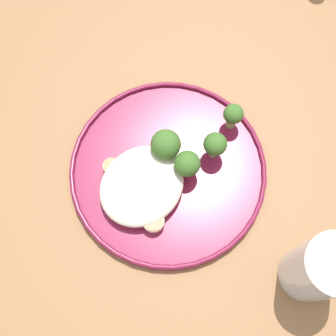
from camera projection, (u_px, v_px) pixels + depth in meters
ground at (170, 229)px, 1.39m from camera, size 6.00×6.00×0.00m
wooden_dining_table at (172, 154)px, 0.76m from camera, size 1.40×1.00×0.74m
dinner_plate at (168, 170)px, 0.66m from camera, size 0.29×0.29×0.02m
noodle_bed at (142, 186)px, 0.63m from camera, size 0.13×0.11×0.04m
seared_scallop_front_small at (124, 174)px, 0.64m from camera, size 0.04×0.04×0.02m
seared_scallop_tilted_round at (146, 178)px, 0.64m from camera, size 0.04×0.04×0.01m
seared_scallop_half_hidden at (111, 167)px, 0.65m from camera, size 0.02×0.02×0.01m
seared_scallop_left_edge at (151, 193)px, 0.64m from camera, size 0.03×0.03×0.01m
seared_scallop_large_seared at (153, 221)px, 0.62m from camera, size 0.03×0.03×0.02m
broccoli_floret_right_tilted at (187, 164)px, 0.62m from camera, size 0.04×0.04×0.06m
broccoli_floret_beside_noodles at (215, 145)px, 0.63m from camera, size 0.03×0.03×0.06m
broccoli_floret_rear_charred at (166, 145)px, 0.63m from camera, size 0.04×0.04×0.06m
broccoli_floret_front_edge at (233, 115)px, 0.65m from camera, size 0.03×0.03×0.05m
onion_sliver_pale_crescent at (181, 161)px, 0.66m from camera, size 0.01×0.04×0.00m
onion_sliver_curled_piece at (169, 147)px, 0.67m from camera, size 0.04×0.04×0.00m
water_glass at (317, 270)px, 0.57m from camera, size 0.08×0.08×0.13m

